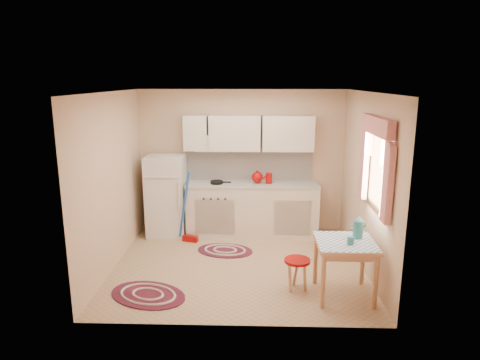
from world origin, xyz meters
The scene contains 14 objects.
room_shell centered at (0.16, 0.24, 1.60)m, with size 3.64×3.60×2.52m.
fridge centered at (-1.29, 1.25, 0.70)m, with size 0.65×0.60×1.40m, color white.
broom centered at (-0.84, 0.90, 0.60)m, with size 0.28×0.12×1.20m, color blue, non-canonical shape.
base_cabinets centered at (0.20, 1.30, 0.44)m, with size 2.25×0.60×0.88m, color silver.
countertop centered at (0.20, 1.30, 0.90)m, with size 2.27×0.62×0.04m, color #AFACA6.
frying_pan centered at (-0.41, 1.25, 0.94)m, with size 0.21×0.21×0.05m, color black.
red_kettle centered at (0.28, 1.30, 1.03)m, with size 0.21×0.19×0.21m, color #9C0705, non-canonical shape.
red_canister centered at (0.48, 1.30, 1.00)m, with size 0.11×0.11×0.16m, color #9C0705.
table centered at (1.35, -0.87, 0.36)m, with size 0.72×0.72×0.72m, color tan.
stool centered at (0.78, -0.74, 0.21)m, with size 0.33×0.33×0.42m, color #9C0705.
coffee_pot centered at (1.52, -0.75, 0.88)m, with size 0.16×0.13×0.31m, color teal, non-canonical shape.
mug centered at (1.39, -0.97, 0.77)m, with size 0.08×0.08×0.10m, color teal.
rug_center centered at (-0.23, 0.50, 0.01)m, with size 0.89×0.59×0.02m, color maroon, non-canonical shape.
rug_left centered at (-1.11, -0.96, 0.01)m, with size 1.02×0.68×0.02m, color maroon, non-canonical shape.
Camera 1 is at (0.20, -5.84, 2.68)m, focal length 32.00 mm.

